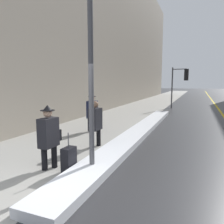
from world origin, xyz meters
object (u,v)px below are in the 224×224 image
Objects in this scene: lamp_post at (91,53)px; pedestrian_in_glasses at (95,122)px; pedestrian_in_fedora at (49,135)px; pedestrian_nearside at (92,111)px; rolling_suitcase at (69,160)px; traffic_light_near at (181,79)px.

pedestrian_in_glasses is at bearing 113.67° from lamp_post.
pedestrian_nearside reaches higher than pedestrian_in_fedora.
rolling_suitcase is at bearing 10.59° from pedestrian_in_glasses.
lamp_post is at bearing 25.29° from pedestrian_in_glasses.
rolling_suitcase is at bearing 21.03° from pedestrian_nearside.
traffic_light_near is 2.19× the size of pedestrian_in_glasses.
traffic_light_near is at bearing 86.25° from lamp_post.
pedestrian_in_glasses is (-0.82, 1.88, -1.90)m from lamp_post.
rolling_suitcase is at bearing -85.93° from traffic_light_near.
pedestrian_in_glasses is at bearing -88.44° from traffic_light_near.
lamp_post reaches higher than pedestrian_nearside.
traffic_light_near is 3.48× the size of rolling_suitcase.
pedestrian_in_glasses is 1.59× the size of rolling_suitcase.
traffic_light_near reaches higher than pedestrian_in_glasses.
pedestrian_in_fedora is at bearing -168.82° from lamp_post.
traffic_light_near is 2.10× the size of pedestrian_in_fedora.
pedestrian_in_fedora is at bearing -4.36° from pedestrian_in_glasses.
traffic_light_near reaches higher than pedestrian_nearside.
lamp_post reaches higher than pedestrian_in_glasses.
lamp_post is 2.49m from rolling_suitcase.
traffic_light_near is 14.43m from pedestrian_in_fedora.
traffic_light_near is at bearing 173.45° from pedestrian_in_glasses.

